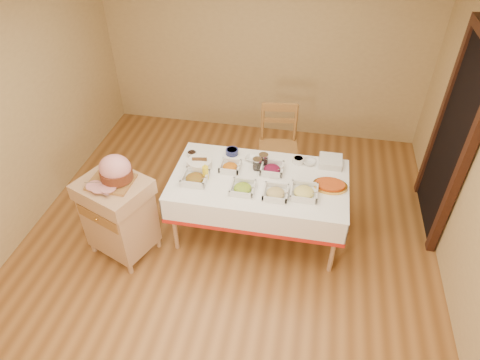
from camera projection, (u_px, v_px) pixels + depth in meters
name	position (u px, v px, depth m)	size (l,w,h in m)	color
room_shell	(223.00, 149.00, 3.88)	(5.00, 5.00, 5.00)	brown
doorway	(454.00, 138.00, 4.36)	(0.09, 1.10, 2.20)	black
dining_table	(259.00, 191.00, 4.51)	(1.82, 1.02, 0.76)	tan
butcher_cart	(119.00, 213.00, 4.35)	(0.80, 0.74, 0.92)	tan
dining_chair	(278.00, 146.00, 5.25)	(0.52, 0.51, 1.05)	olive
ham_on_board	(115.00, 171.00, 4.04)	(0.44, 0.42, 0.29)	olive
serving_dish_a	(195.00, 178.00, 4.36)	(0.26, 0.25, 0.11)	silver
serving_dish_b	(243.00, 188.00, 4.24)	(0.24, 0.24, 0.10)	silver
serving_dish_c	(276.00, 193.00, 4.18)	(0.24, 0.24, 0.10)	silver
serving_dish_d	(304.00, 192.00, 4.19)	(0.27, 0.27, 0.10)	silver
serving_dish_e	(230.00, 167.00, 4.51)	(0.22, 0.21, 0.10)	silver
serving_dish_f	(272.00, 169.00, 4.48)	(0.24, 0.23, 0.11)	silver
small_bowl_left	(192.00, 154.00, 4.70)	(0.11, 0.11, 0.05)	silver
small_bowl_mid	(232.00, 151.00, 4.73)	(0.14, 0.14, 0.06)	navy
small_bowl_right	(298.00, 160.00, 4.60)	(0.12, 0.12, 0.06)	silver
bowl_white_imported	(252.00, 158.00, 4.65)	(0.14, 0.14, 0.03)	silver
bowl_small_imported	(309.00, 162.00, 4.59)	(0.14, 0.14, 0.04)	silver
preserve_jar_left	(257.00, 164.00, 4.50)	(0.10, 0.10, 0.13)	silver
preserve_jar_right	(263.00, 160.00, 4.56)	(0.10, 0.10, 0.13)	silver
mustard_bottle	(205.00, 172.00, 4.35)	(0.06, 0.06, 0.19)	yellow
bread_basket	(200.00, 164.00, 4.53)	(0.26, 0.26, 0.11)	white
plate_stack	(330.00, 161.00, 4.58)	(0.24, 0.24, 0.07)	silver
brass_platter	(330.00, 185.00, 4.29)	(0.35, 0.25, 0.05)	gold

